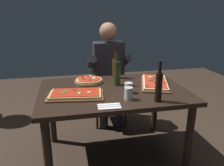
{
  "coord_description": "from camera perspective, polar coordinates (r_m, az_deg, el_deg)",
  "views": [
    {
      "loc": [
        -0.44,
        -1.99,
        1.47
      ],
      "look_at": [
        0.0,
        0.05,
        0.79
      ],
      "focal_mm": 35.87,
      "sensor_mm": 36.0,
      "label": 1
    }
  ],
  "objects": [
    {
      "name": "dining_table",
      "position": [
        2.2,
        0.27,
        -4.0
      ],
      "size": [
        1.4,
        0.96,
        0.74
      ],
      "color": "black",
      "rests_on": "ground_plane"
    },
    {
      "name": "pizza_round_far",
      "position": [
        2.38,
        -5.9,
        0.65
      ],
      "size": [
        0.31,
        0.31,
        0.05
      ],
      "color": "brown",
      "rests_on": "dining_table"
    },
    {
      "name": "tumbler_near_camera",
      "position": [
        2.07,
        4.22,
        -1.4
      ],
      "size": [
        0.07,
        0.07,
        0.1
      ],
      "color": "silver",
      "rests_on": "dining_table"
    },
    {
      "name": "oil_bottle_amber",
      "position": [
        2.26,
        1.32,
        2.71
      ],
      "size": [
        0.07,
        0.07,
        0.33
      ],
      "color": "#233819",
      "rests_on": "dining_table"
    },
    {
      "name": "diner_chair",
      "position": [
        3.06,
        -1.18,
        -0.71
      ],
      "size": [
        0.44,
        0.44,
        0.87
      ],
      "color": "#3D2B1E",
      "rests_on": "ground_plane"
    },
    {
      "name": "pizza_rectangular_left",
      "position": [
        2.34,
        10.85,
        0.07
      ],
      "size": [
        0.43,
        0.59,
        0.05
      ],
      "color": "brown",
      "rests_on": "dining_table"
    },
    {
      "name": "wine_bottle_dark",
      "position": [
        1.88,
        11.83,
        -0.68
      ],
      "size": [
        0.06,
        0.06,
        0.35
      ],
      "color": "black",
      "rests_on": "dining_table"
    },
    {
      "name": "tumbler_far_side",
      "position": [
        1.91,
        4.2,
        -2.88
      ],
      "size": [
        0.07,
        0.07,
        0.11
      ],
      "color": "silver",
      "rests_on": "dining_table"
    },
    {
      "name": "napkin_cutlery_set",
      "position": [
        1.78,
        -0.69,
        -5.98
      ],
      "size": [
        0.19,
        0.12,
        0.01
      ],
      "color": "white",
      "rests_on": "dining_table"
    },
    {
      "name": "vinegar_bottle_green",
      "position": [
        2.51,
        0.83,
        3.95
      ],
      "size": [
        0.07,
        0.07,
        0.31
      ],
      "color": "#47230F",
      "rests_on": "dining_table"
    },
    {
      "name": "seated_diner",
      "position": [
        2.87,
        -0.75,
        3.38
      ],
      "size": [
        0.53,
        0.41,
        1.33
      ],
      "color": "#23232D",
      "rests_on": "ground_plane"
    },
    {
      "name": "ground_plane",
      "position": [
        2.51,
        0.25,
        -17.78
      ],
      "size": [
        6.4,
        6.4,
        0.0
      ],
      "primitive_type": "plane",
      "color": "#38281E"
    },
    {
      "name": "pizza_rectangular_front",
      "position": [
        2.01,
        -9.26,
        -2.91
      ],
      "size": [
        0.52,
        0.34,
        0.05
      ],
      "color": "brown",
      "rests_on": "dining_table"
    }
  ]
}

